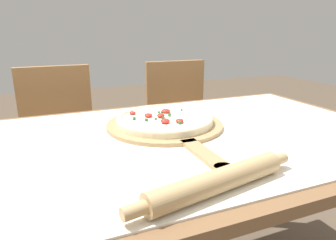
# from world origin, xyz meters

# --- Properties ---
(dining_table) EXTENTS (1.40, 0.87, 0.75)m
(dining_table) POSITION_xyz_m (0.00, 0.00, 0.64)
(dining_table) COLOR brown
(dining_table) RESTS_ON ground_plane
(towel_cloth) EXTENTS (1.32, 0.79, 0.00)m
(towel_cloth) POSITION_xyz_m (0.00, 0.00, 0.75)
(towel_cloth) COLOR white
(towel_cloth) RESTS_ON dining_table
(pizza_peel) EXTENTS (0.40, 0.59, 0.01)m
(pizza_peel) POSITION_xyz_m (-0.04, 0.09, 0.76)
(pizza_peel) COLOR tan
(pizza_peel) RESTS_ON towel_cloth
(pizza) EXTENTS (0.33, 0.33, 0.03)m
(pizza) POSITION_xyz_m (-0.04, 0.11, 0.78)
(pizza) COLOR beige
(pizza) RESTS_ON pizza_peel
(rolling_pin) EXTENTS (0.42, 0.11, 0.05)m
(rolling_pin) POSITION_xyz_m (-0.10, -0.34, 0.78)
(rolling_pin) COLOR tan
(rolling_pin) RESTS_ON towel_cloth
(chair_left) EXTENTS (0.41, 0.41, 0.89)m
(chair_left) POSITION_xyz_m (-0.36, 0.81, 0.52)
(chair_left) COLOR #A37547
(chair_left) RESTS_ON ground_plane
(chair_right) EXTENTS (0.41, 0.41, 0.89)m
(chair_right) POSITION_xyz_m (0.35, 0.81, 0.52)
(chair_right) COLOR #A37547
(chair_right) RESTS_ON ground_plane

